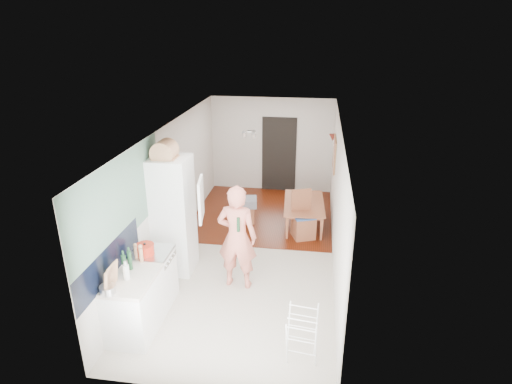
% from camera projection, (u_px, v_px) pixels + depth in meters
% --- Properties ---
extents(room_shell, '(3.20, 7.00, 2.50)m').
position_uv_depth(room_shell, '(251.00, 194.00, 8.05)').
color(room_shell, beige).
rests_on(room_shell, ground).
extents(floor, '(3.20, 7.00, 0.01)m').
position_uv_depth(floor, '(251.00, 252.00, 8.51)').
color(floor, beige).
rests_on(floor, ground).
extents(wood_floor_overlay, '(3.20, 3.30, 0.01)m').
position_uv_depth(wood_floor_overlay, '(263.00, 214.00, 10.21)').
color(wood_floor_overlay, '#551809').
rests_on(wood_floor_overlay, room_shell).
extents(sage_wall_panel, '(0.02, 3.00, 1.30)m').
position_uv_depth(sage_wall_panel, '(121.00, 201.00, 6.20)').
color(sage_wall_panel, slate).
rests_on(sage_wall_panel, room_shell).
extents(tile_splashback, '(0.02, 1.90, 0.50)m').
position_uv_depth(tile_splashback, '(110.00, 262.00, 5.96)').
color(tile_splashback, black).
rests_on(tile_splashback, room_shell).
extents(doorway_recess, '(0.90, 0.04, 2.00)m').
position_uv_depth(doorway_recess, '(279.00, 155.00, 11.31)').
color(doorway_recess, black).
rests_on(doorway_recess, room_shell).
extents(base_cabinet, '(0.60, 0.90, 0.86)m').
position_uv_depth(base_cabinet, '(135.00, 307.00, 6.18)').
color(base_cabinet, white).
rests_on(base_cabinet, room_shell).
extents(worktop, '(0.62, 0.92, 0.06)m').
position_uv_depth(worktop, '(131.00, 280.00, 6.01)').
color(worktop, beige).
rests_on(worktop, room_shell).
extents(range_cooker, '(0.60, 0.60, 0.88)m').
position_uv_depth(range_cooker, '(154.00, 278.00, 6.87)').
color(range_cooker, white).
rests_on(range_cooker, room_shell).
extents(cooker_top, '(0.60, 0.60, 0.04)m').
position_uv_depth(cooker_top, '(151.00, 253.00, 6.70)').
color(cooker_top, '#BBBBBE').
rests_on(cooker_top, room_shell).
extents(fridge_housing, '(0.66, 0.66, 2.15)m').
position_uv_depth(fridge_housing, '(173.00, 216.00, 7.57)').
color(fridge_housing, white).
rests_on(fridge_housing, room_shell).
extents(fridge_door, '(0.14, 0.56, 0.70)m').
position_uv_depth(fridge_door, '(201.00, 199.00, 7.03)').
color(fridge_door, white).
rests_on(fridge_door, room_shell).
extents(fridge_interior, '(0.02, 0.52, 0.66)m').
position_uv_depth(fridge_interior, '(189.00, 192.00, 7.35)').
color(fridge_interior, white).
rests_on(fridge_interior, room_shell).
extents(pinboard, '(0.03, 0.90, 0.70)m').
position_uv_depth(pinboard, '(335.00, 154.00, 9.47)').
color(pinboard, tan).
rests_on(pinboard, room_shell).
extents(pinboard_frame, '(0.00, 0.94, 0.74)m').
position_uv_depth(pinboard_frame, '(334.00, 154.00, 9.47)').
color(pinboard_frame, '#9B5132').
rests_on(pinboard_frame, room_shell).
extents(wall_sconce, '(0.18, 0.18, 0.16)m').
position_uv_depth(wall_sconce, '(333.00, 138.00, 10.00)').
color(wall_sconce, maroon).
rests_on(wall_sconce, room_shell).
extents(person, '(0.82, 0.57, 2.18)m').
position_uv_depth(person, '(237.00, 228.00, 7.07)').
color(person, '#DD7664').
rests_on(person, floor).
extents(dining_table, '(0.81, 1.37, 0.47)m').
position_uv_depth(dining_table, '(305.00, 216.00, 9.56)').
color(dining_table, '#9B5132').
rests_on(dining_table, floor).
extents(dining_chair, '(0.56, 0.56, 1.02)m').
position_uv_depth(dining_chair, '(304.00, 215.00, 8.92)').
color(dining_chair, '#9B5132').
rests_on(dining_chair, floor).
extents(stool, '(0.37, 0.37, 0.41)m').
position_uv_depth(stool, '(247.00, 214.00, 9.71)').
color(stool, '#9B5132').
rests_on(stool, floor).
extents(grey_drape, '(0.47, 0.47, 0.18)m').
position_uv_depth(grey_drape, '(247.00, 202.00, 9.61)').
color(grey_drape, gray).
rests_on(grey_drape, stool).
extents(drying_rack, '(0.44, 0.41, 0.77)m').
position_uv_depth(drying_rack, '(302.00, 336.00, 5.67)').
color(drying_rack, white).
rests_on(drying_rack, floor).
extents(bread_bin, '(0.46, 0.44, 0.22)m').
position_uv_depth(bread_bin, '(165.00, 152.00, 7.11)').
color(bread_bin, tan).
rests_on(bread_bin, fridge_housing).
extents(red_casserole, '(0.33, 0.33, 0.17)m').
position_uv_depth(red_casserole, '(145.00, 249.00, 6.59)').
color(red_casserole, red).
rests_on(red_casserole, cooker_top).
extents(steel_pan, '(0.27, 0.27, 0.11)m').
position_uv_depth(steel_pan, '(108.00, 289.00, 5.65)').
color(steel_pan, '#BBBBBE').
rests_on(steel_pan, worktop).
extents(held_bottle, '(0.05, 0.05, 0.25)m').
position_uv_depth(held_bottle, '(238.00, 225.00, 6.88)').
color(held_bottle, '#1B4024').
rests_on(held_bottle, person).
extents(bottle_a, '(0.07, 0.07, 0.29)m').
position_uv_depth(bottle_a, '(124.00, 264.00, 6.07)').
color(bottle_a, '#1B4024').
rests_on(bottle_a, worktop).
extents(bottle_b, '(0.08, 0.08, 0.29)m').
position_uv_depth(bottle_b, '(130.00, 260.00, 6.16)').
color(bottle_b, '#1B4024').
rests_on(bottle_b, worktop).
extents(bottle_c, '(0.10, 0.10, 0.22)m').
position_uv_depth(bottle_c, '(126.00, 272.00, 5.94)').
color(bottle_c, silver).
rests_on(bottle_c, worktop).
extents(pepper_mill_front, '(0.06, 0.06, 0.20)m').
position_uv_depth(pepper_mill_front, '(136.00, 252.00, 6.47)').
color(pepper_mill_front, tan).
rests_on(pepper_mill_front, worktop).
extents(pepper_mill_back, '(0.07, 0.07, 0.22)m').
position_uv_depth(pepper_mill_back, '(141.00, 255.00, 6.37)').
color(pepper_mill_back, tan).
rests_on(pepper_mill_back, worktop).
extents(chopping_boards, '(0.10, 0.27, 0.36)m').
position_uv_depth(chopping_boards, '(111.00, 277.00, 5.69)').
color(chopping_boards, tan).
rests_on(chopping_boards, worktop).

